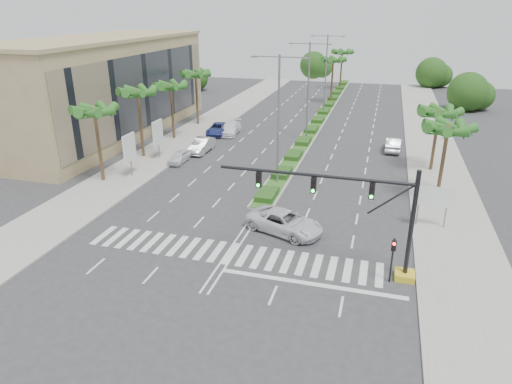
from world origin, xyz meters
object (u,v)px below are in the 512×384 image
at_px(car_crossing, 285,222).
at_px(car_parked_c, 218,129).
at_px(car_parked_b, 202,145).
at_px(car_parked_d, 230,128).
at_px(car_right, 393,144).
at_px(car_parked_a, 179,157).

bearing_deg(car_crossing, car_parked_c, 50.14).
bearing_deg(car_crossing, car_parked_b, 58.61).
relative_size(car_parked_c, car_parked_d, 0.98).
height_order(car_parked_d, car_crossing, car_crossing).
height_order(car_crossing, car_right, car_crossing).
height_order(car_parked_c, car_right, car_right).
bearing_deg(car_right, car_parked_c, -2.11).
xyz_separation_m(car_parked_c, car_parked_d, (1.49, 0.52, 0.05)).
bearing_deg(car_parked_d, car_crossing, -67.95).
bearing_deg(car_right, car_parked_b, 18.82).
height_order(car_parked_b, car_crossing, car_crossing).
xyz_separation_m(car_parked_b, car_crossing, (13.79, -17.46, 0.02)).
distance_m(car_parked_a, car_crossing, 19.68).
distance_m(car_parked_a, car_parked_c, 12.49).
bearing_deg(car_parked_b, car_right, 17.15).
bearing_deg(car_right, car_crossing, 73.76).
bearing_deg(car_parked_a, car_right, 24.69).
xyz_separation_m(car_crossing, car_right, (7.78, 24.13, -0.03)).
relative_size(car_parked_b, car_crossing, 0.83).
distance_m(car_parked_b, car_parked_d, 8.68).
bearing_deg(car_parked_d, car_parked_c, -165.67).
relative_size(car_parked_b, car_parked_c, 0.92).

